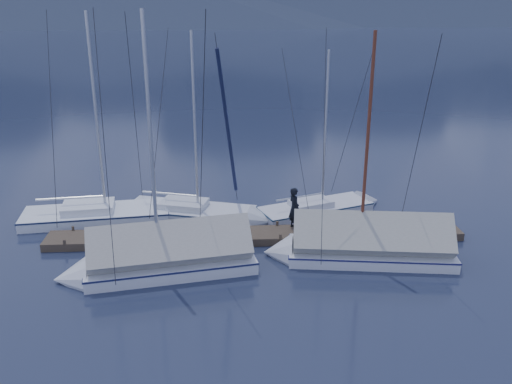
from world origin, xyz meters
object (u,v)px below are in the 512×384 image
sailboat_open_mid (208,215)px  sailboat_covered_far (155,260)px  person (294,208)px  sailboat_open_left (118,215)px  sailboat_open_right (330,207)px  sailboat_covered_near (356,247)px

sailboat_open_mid → sailboat_covered_far: (-1.92, -5.35, 0.35)m
sailboat_covered_far → person: 6.59m
sailboat_open_mid → sailboat_covered_far: 5.69m
sailboat_open_left → sailboat_open_mid: bearing=-2.9°
sailboat_open_right → sailboat_covered_far: size_ratio=0.81×
person → sailboat_open_right: bearing=-57.5°
sailboat_covered_far → sailboat_covered_near: bearing=5.2°
sailboat_covered_near → person: 3.36m
sailboat_open_mid → sailboat_open_left: bearing=177.1°
sailboat_open_left → sailboat_open_right: (10.31, 0.41, -0.03)m
sailboat_covered_near → sailboat_covered_far: (-7.96, -0.72, 0.03)m
sailboat_open_left → sailboat_covered_near: bearing=-25.1°
sailboat_open_left → sailboat_open_mid: 4.30m
sailboat_covered_far → person: sailboat_covered_far is taller
sailboat_open_left → person: sailboat_open_left is taller
sailboat_open_right → person: sailboat_open_right is taller
sailboat_open_right → sailboat_covered_far: 9.93m
sailboat_open_left → sailboat_covered_far: bearing=-66.8°
sailboat_covered_far → person: (5.75, 3.12, 0.76)m
sailboat_open_right → person: bearing=-127.4°
sailboat_covered_far → person: bearing=28.5°
sailboat_open_left → person: size_ratio=5.53×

